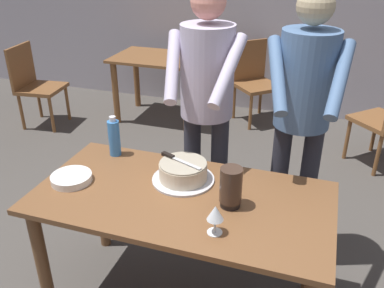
{
  "coord_description": "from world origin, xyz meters",
  "views": [
    {
      "loc": [
        0.62,
        -1.66,
        1.94
      ],
      "look_at": [
        -0.04,
        0.29,
        0.9
      ],
      "focal_mm": 38.65,
      "sensor_mm": 36.0,
      "label": 1
    }
  ],
  "objects": [
    {
      "name": "water_bottle",
      "position": [
        -0.53,
        0.29,
        0.86
      ],
      "size": [
        0.07,
        0.07,
        0.25
      ],
      "color": "#387AC6",
      "rests_on": "main_dining_table"
    },
    {
      "name": "cake_on_platter",
      "position": [
        -0.04,
        0.14,
        0.8
      ],
      "size": [
        0.34,
        0.34,
        0.11
      ],
      "color": "silver",
      "rests_on": "main_dining_table"
    },
    {
      "name": "hurricane_lamp",
      "position": [
        0.26,
        -0.01,
        0.86
      ],
      "size": [
        0.11,
        0.11,
        0.21
      ],
      "color": "black",
      "rests_on": "main_dining_table"
    },
    {
      "name": "main_dining_table",
      "position": [
        0.0,
        0.0,
        0.63
      ],
      "size": [
        1.53,
        0.78,
        0.75
      ],
      "color": "brown",
      "rests_on": "ground_plane"
    },
    {
      "name": "person_standing_beside",
      "position": [
        0.51,
        0.63,
        1.08
      ],
      "size": [
        0.47,
        0.56,
        1.72
      ],
      "color": "#2D2D38",
      "rests_on": "ground_plane"
    },
    {
      "name": "background_table",
      "position": [
        -1.19,
        2.53,
        0.58
      ],
      "size": [
        1.0,
        0.7,
        0.74
      ],
      "color": "brown",
      "rests_on": "ground_plane"
    },
    {
      "name": "plate_stack",
      "position": [
        -0.61,
        -0.06,
        0.77
      ],
      "size": [
        0.22,
        0.22,
        0.04
      ],
      "color": "white",
      "rests_on": "main_dining_table"
    },
    {
      "name": "background_chair_0",
      "position": [
        -0.16,
        2.85,
        0.49
      ],
      "size": [
        0.62,
        0.62,
        0.9
      ],
      "color": "brown",
      "rests_on": "ground_plane"
    },
    {
      "name": "person_cutting_cake",
      "position": [
        -0.05,
        0.6,
        1.08
      ],
      "size": [
        0.47,
        0.56,
        1.72
      ],
      "color": "#2D2D38",
      "rests_on": "ground_plane"
    },
    {
      "name": "cake_knife",
      "position": [
        -0.11,
        0.17,
        0.87
      ],
      "size": [
        0.26,
        0.12,
        0.02
      ],
      "color": "silver",
      "rests_on": "cake_on_platter"
    },
    {
      "name": "background_chair_1",
      "position": [
        -2.43,
        1.93,
        0.49
      ],
      "size": [
        0.49,
        0.49,
        0.9
      ],
      "color": "brown",
      "rests_on": "ground_plane"
    },
    {
      "name": "wine_glass_near",
      "position": [
        0.24,
        -0.23,
        0.85
      ],
      "size": [
        0.08,
        0.08,
        0.14
      ],
      "color": "silver",
      "rests_on": "main_dining_table"
    }
  ]
}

